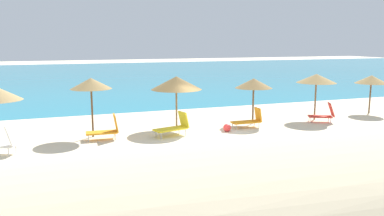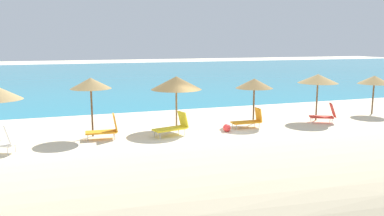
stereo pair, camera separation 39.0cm
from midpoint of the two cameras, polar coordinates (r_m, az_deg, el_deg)
ground_plane at (r=18.46m, az=3.44°, el=-4.18°), size 160.00×160.00×0.00m
sea_water at (r=53.47m, az=-11.57°, el=4.78°), size 160.00×57.57×0.01m
beach_umbrella_1 at (r=18.60m, az=-14.02°, el=3.50°), size 1.90×1.90×2.78m
beach_umbrella_2 at (r=19.61m, az=-1.75°, el=3.68°), size 2.56×2.56×2.70m
beach_umbrella_3 at (r=21.23m, az=9.62°, el=3.55°), size 2.00×2.00×2.47m
beach_umbrella_4 at (r=23.06m, az=18.41°, el=4.08°), size 2.22×2.22×2.62m
beach_umbrella_5 at (r=26.43m, az=25.51°, el=3.73°), size 1.96×1.96×2.37m
lounge_chair_0 at (r=22.70m, az=19.37°, el=-0.92°), size 1.50×1.16×1.09m
lounge_chair_1 at (r=18.51m, az=-2.11°, el=-2.68°), size 1.78×1.06×1.12m
lounge_chair_2 at (r=20.42m, az=8.95°, el=-1.77°), size 1.57×0.61×1.02m
lounge_chair_3 at (r=17.34m, az=-25.55°, el=-4.39°), size 1.74×1.29×1.20m
lounge_chair_4 at (r=18.29m, az=-11.93°, el=-3.02°), size 1.48×0.74×1.15m
beach_ball at (r=19.43m, az=5.69°, el=-2.91°), size 0.40×0.40×0.40m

